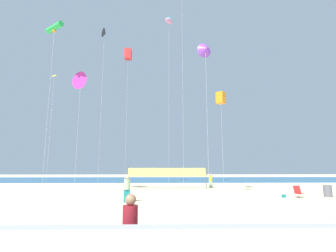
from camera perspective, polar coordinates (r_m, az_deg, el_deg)
ground_plane at (r=16.29m, az=3.80°, el=-17.47°), size 120.00×120.00×0.00m
ocean_band at (r=46.91m, az=0.31°, el=-12.10°), size 120.00×20.00×0.01m
boardwalk_ledge at (r=6.17m, az=13.48°, el=-26.08°), size 28.00×0.44×1.04m
mother_figure at (r=6.69m, az=-8.67°, el=-21.65°), size 0.38×0.38×1.65m
toddler_figure at (r=6.88m, az=-2.96°, el=-24.68°), size 0.21×0.21×0.93m
beachgoer_mustard_shirt at (r=29.07m, az=9.74°, el=-12.09°), size 0.35×0.35×1.55m
beachgoer_sage_shirt at (r=17.33m, az=-9.33°, el=-13.65°), size 0.41×0.41×1.81m
folding_beach_chair at (r=21.94m, az=27.59°, el=-13.11°), size 0.52×0.65×0.89m
trash_barrel at (r=23.64m, az=32.67°, el=-12.39°), size 0.60×0.60×0.91m
volleyball_net at (r=27.22m, az=-0.28°, el=-10.72°), size 8.47×0.35×2.40m
beach_handbag at (r=21.57m, az=24.94°, el=-14.31°), size 0.30×0.15×0.24m
kite_red_box at (r=37.52m, az=-9.10°, el=15.86°), size 0.94×0.94×18.95m
kite_magenta_delta at (r=25.80m, az=-19.34°, el=9.71°), size 1.71×1.00×11.36m
kite_violet_delta at (r=20.80m, az=8.54°, el=16.90°), size 1.27×0.82×12.07m
kite_green_tube at (r=25.95m, az=-24.49°, el=19.72°), size 2.01×1.69×14.85m
kite_pink_inflatable at (r=35.56m, az=0.18°, el=22.80°), size 1.45×2.13×21.82m
kite_orange_box at (r=24.93m, az=11.96°, el=6.26°), size 0.99×0.99×9.49m
kite_yellow_diamond at (r=30.84m, az=-24.63°, el=10.04°), size 0.78×0.78×12.50m
kite_black_delta at (r=33.46m, az=-14.33°, el=19.83°), size 0.89×1.15×19.08m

